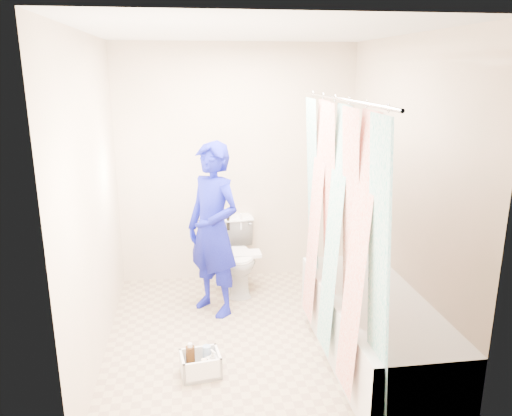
{
  "coord_description": "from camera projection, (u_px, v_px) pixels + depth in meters",
  "views": [
    {
      "loc": [
        -0.51,
        -3.66,
        2.14
      ],
      "look_at": [
        0.05,
        0.33,
        1.02
      ],
      "focal_mm": 35.0,
      "sensor_mm": 36.0,
      "label": 1
    }
  ],
  "objects": [
    {
      "name": "floor",
      "position": [
        255.0,
        337.0,
        4.14
      ],
      "size": [
        2.6,
        2.6,
        0.0
      ],
      "primitive_type": "plane",
      "color": "tan",
      "rests_on": "ground"
    },
    {
      "name": "ceiling",
      "position": [
        255.0,
        31.0,
        3.5
      ],
      "size": [
        2.4,
        2.6,
        0.02
      ],
      "primitive_type": "cube",
      "color": "silver",
      "rests_on": "wall_back"
    },
    {
      "name": "wall_back",
      "position": [
        237.0,
        165.0,
        5.06
      ],
      "size": [
        2.4,
        0.02,
        2.4
      ],
      "primitive_type": "cube",
      "color": "beige",
      "rests_on": "ground"
    },
    {
      "name": "wall_front",
      "position": [
        290.0,
        258.0,
        2.58
      ],
      "size": [
        2.4,
        0.02,
        2.4
      ],
      "primitive_type": "cube",
      "color": "beige",
      "rests_on": "ground"
    },
    {
      "name": "wall_left",
      "position": [
        93.0,
        202.0,
        3.66
      ],
      "size": [
        0.02,
        2.6,
        2.4
      ],
      "primitive_type": "cube",
      "color": "beige",
      "rests_on": "ground"
    },
    {
      "name": "wall_right",
      "position": [
        404.0,
        192.0,
        3.98
      ],
      "size": [
        0.02,
        2.6,
        2.4
      ],
      "primitive_type": "cube",
      "color": "beige",
      "rests_on": "ground"
    },
    {
      "name": "bathtub",
      "position": [
        374.0,
        326.0,
        3.78
      ],
      "size": [
        0.7,
        1.75,
        0.5
      ],
      "color": "silver",
      "rests_on": "ground"
    },
    {
      "name": "curtain_rod",
      "position": [
        342.0,
        99.0,
        3.28
      ],
      "size": [
        0.02,
        1.9,
        0.02
      ],
      "primitive_type": "cylinder",
      "rotation": [
        1.57,
        0.0,
        0.0
      ],
      "color": "silver",
      "rests_on": "wall_back"
    },
    {
      "name": "shower_curtain",
      "position": [
        336.0,
        233.0,
        3.53
      ],
      "size": [
        0.06,
        1.75,
        1.8
      ],
      "primitive_type": "cube",
      "color": "white",
      "rests_on": "curtain_rod"
    },
    {
      "name": "toilet",
      "position": [
        238.0,
        256.0,
        4.96
      ],
      "size": [
        0.39,
        0.68,
        0.69
      ],
      "primitive_type": "imported",
      "rotation": [
        0.0,
        0.0,
        0.0
      ],
      "color": "white",
      "rests_on": "ground"
    },
    {
      "name": "tank_lid",
      "position": [
        239.0,
        254.0,
        4.84
      ],
      "size": [
        0.43,
        0.19,
        0.03
      ],
      "primitive_type": "cube",
      "rotation": [
        0.0,
        0.0,
        0.0
      ],
      "color": "white",
      "rests_on": "toilet"
    },
    {
      "name": "tank_internals",
      "position": [
        231.0,
        218.0,
        5.04
      ],
      "size": [
        0.17,
        0.06,
        0.23
      ],
      "color": "black",
      "rests_on": "toilet"
    },
    {
      "name": "plumber",
      "position": [
        213.0,
        230.0,
        4.39
      ],
      "size": [
        0.65,
        0.67,
        1.56
      ],
      "primitive_type": "imported",
      "rotation": [
        0.0,
        0.0,
        -0.85
      ],
      "color": "#0E2A95",
      "rests_on": "ground"
    },
    {
      "name": "cleaning_caddy",
      "position": [
        202.0,
        365.0,
        3.61
      ],
      "size": [
        0.31,
        0.26,
        0.21
      ],
      "rotation": [
        0.0,
        0.0,
        0.13
      ],
      "color": "white",
      "rests_on": "ground"
    }
  ]
}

